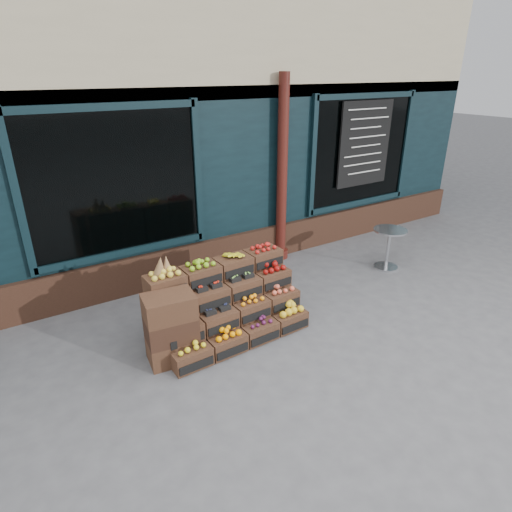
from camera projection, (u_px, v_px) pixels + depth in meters
ground at (296, 327)px, 5.83m from camera, size 60.00×60.00×0.00m
shop_facade at (149, 113)px, 8.81m from camera, size 12.00×6.24×4.80m
crate_display at (226, 306)px, 5.61m from camera, size 1.95×0.99×1.21m
spare_crates at (171, 328)px, 5.02m from camera, size 0.63×0.47×0.87m
bistro_table at (389, 244)px, 7.40m from camera, size 0.57×0.57×0.72m
shopkeeper at (107, 216)px, 6.76m from camera, size 0.91×0.72×2.20m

